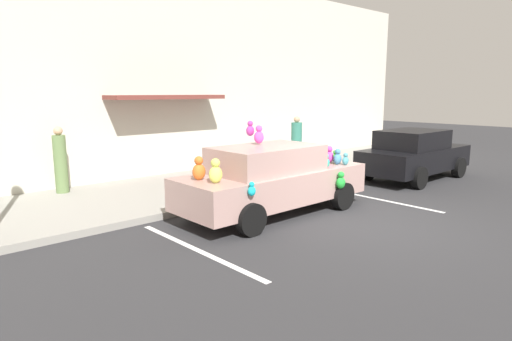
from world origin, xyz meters
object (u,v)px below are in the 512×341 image
teddy_bear_on_sidewalk (239,175)px  pedestrian_by_lamp (60,162)px  pedestrian_near_shopfront (296,145)px  parked_sedan_behind (414,154)px  plush_covered_car (273,179)px

teddy_bear_on_sidewalk → pedestrian_by_lamp: bearing=144.5°
teddy_bear_on_sidewalk → pedestrian_near_shopfront: size_ratio=0.42×
parked_sedan_behind → pedestrian_by_lamp: 10.23m
teddy_bear_on_sidewalk → pedestrian_near_shopfront: bearing=15.2°
plush_covered_car → teddy_bear_on_sidewalk: 2.17m
parked_sedan_behind → pedestrian_near_shopfront: size_ratio=2.34×
pedestrian_by_lamp → teddy_bear_on_sidewalk: bearing=-35.5°
pedestrian_near_shopfront → teddy_bear_on_sidewalk: bearing=-164.8°
plush_covered_car → teddy_bear_on_sidewalk: plush_covered_car is taller
teddy_bear_on_sidewalk → pedestrian_near_shopfront: pedestrian_near_shopfront is taller
plush_covered_car → parked_sedan_behind: 6.05m
parked_sedan_behind → pedestrian_by_lamp: (-9.04, 4.78, 0.16)m
pedestrian_near_shopfront → parked_sedan_behind: bearing=-54.4°
teddy_bear_on_sidewalk → pedestrian_by_lamp: pedestrian_by_lamp is taller
parked_sedan_behind → pedestrian_by_lamp: size_ratio=2.44×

